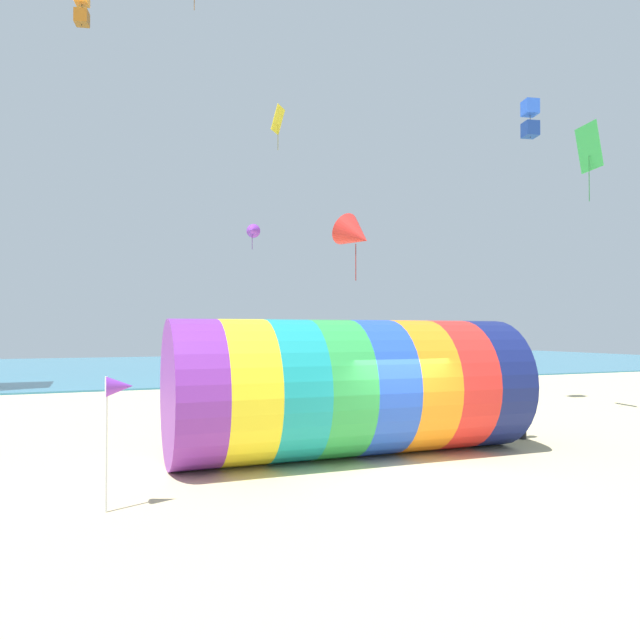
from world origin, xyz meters
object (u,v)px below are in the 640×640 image
object	(u,v)px
giant_inflatable_tube	(350,387)
bystander_mid_beach	(270,394)
bystander_near_water	(349,399)
kite_purple_delta	(252,230)
kite_red_delta	(356,235)
kite_green_diamond	(589,148)
kite_blue_box	(530,119)
kite_handler	(522,411)
kite_orange_box	(82,7)
kite_yellow_diamond	(278,120)
beach_flag	(118,392)

from	to	relation	value
giant_inflatable_tube	bystander_mid_beach	xyz separation A→B (m)	(-0.26, 6.16, -0.80)
bystander_near_water	kite_purple_delta	bearing A→B (deg)	93.90
kite_red_delta	kite_green_diamond	xyz separation A→B (m)	(8.99, -1.75, 3.61)
kite_red_delta	bystander_near_water	size ratio (longest dim) A/B	1.41
kite_blue_box	kite_green_diamond	distance (m)	3.67
kite_handler	kite_orange_box	xyz separation A→B (m)	(-12.22, 14.14, 16.89)
kite_blue_box	kite_red_delta	world-z (taller)	kite_blue_box
giant_inflatable_tube	bystander_near_water	size ratio (longest dim) A/B	5.42
kite_yellow_diamond	bystander_mid_beach	xyz separation A→B (m)	(-3.28, -9.30, -13.46)
kite_yellow_diamond	kite_red_delta	distance (m)	13.38
kite_orange_box	giant_inflatable_tube	bearing A→B (deg)	-65.13
kite_handler	kite_blue_box	xyz separation A→B (m)	(5.66, 5.77, 11.47)
giant_inflatable_tube	kite_green_diamond	bearing A→B (deg)	14.35
kite_orange_box	kite_green_diamond	distance (m)	22.57
kite_red_delta	beach_flag	distance (m)	11.70
kite_purple_delta	bystander_mid_beach	size ratio (longest dim) A/B	0.75
kite_handler	kite_purple_delta	size ratio (longest dim) A/B	1.20
kite_yellow_diamond	beach_flag	distance (m)	23.49
kite_red_delta	kite_green_diamond	world-z (taller)	kite_green_diamond
kite_green_diamond	bystander_near_water	distance (m)	13.27
giant_inflatable_tube	kite_red_delta	distance (m)	7.10
giant_inflatable_tube	bystander_mid_beach	distance (m)	6.22
bystander_mid_beach	kite_yellow_diamond	bearing A→B (deg)	70.55
kite_handler	beach_flag	xyz separation A→B (m)	(-11.31, -2.66, 1.27)
kite_orange_box	bystander_mid_beach	bearing A→B (deg)	-51.88
kite_blue_box	beach_flag	world-z (taller)	kite_blue_box
kite_green_diamond	kite_handler	bearing A→B (deg)	-154.14
giant_inflatable_tube	kite_blue_box	size ratio (longest dim) A/B	5.47
kite_orange_box	kite_yellow_diamond	bearing A→B (deg)	7.21
giant_inflatable_tube	kite_green_diamond	world-z (taller)	kite_green_diamond
giant_inflatable_tube	kite_red_delta	bearing A→B (deg)	62.79
kite_handler	bystander_near_water	world-z (taller)	bystander_near_water
giant_inflatable_tube	kite_orange_box	distance (m)	22.41
kite_orange_box	bystander_mid_beach	xyz separation A→B (m)	(6.34, -8.09, -16.78)
giant_inflatable_tube	kite_orange_box	bearing A→B (deg)	114.87
giant_inflatable_tube	kite_purple_delta	distance (m)	15.83
kite_orange_box	kite_purple_delta	bearing A→B (deg)	0.93
kite_handler	bystander_mid_beach	xyz separation A→B (m)	(-5.87, 6.05, 0.11)
bystander_mid_beach	kite_green_diamond	bearing A→B (deg)	-15.60
kite_handler	kite_purple_delta	world-z (taller)	kite_purple_delta
giant_inflatable_tube	kite_orange_box	xyz separation A→B (m)	(-6.61, 14.25, 15.98)
kite_yellow_diamond	bystander_mid_beach	bearing A→B (deg)	-109.45
kite_blue_box	bystander_mid_beach	size ratio (longest dim) A/B	0.94
kite_red_delta	giant_inflatable_tube	bearing A→B (deg)	-117.21
giant_inflatable_tube	bystander_near_water	world-z (taller)	giant_inflatable_tube
giant_inflatable_tube	kite_blue_box	bearing A→B (deg)	27.54
kite_orange_box	kite_red_delta	size ratio (longest dim) A/B	0.69
giant_inflatable_tube	kite_handler	distance (m)	5.68
kite_handler	bystander_near_water	size ratio (longest dim) A/B	0.95
kite_purple_delta	kite_green_diamond	world-z (taller)	kite_green_diamond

